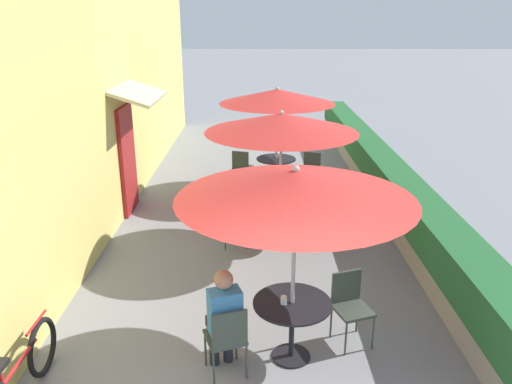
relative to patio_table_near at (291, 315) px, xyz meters
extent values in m
cube|color=#E0CC6B|center=(-3.08, 5.39, 1.55)|extent=(0.24, 15.16, 4.20)
cube|color=maroon|center=(-2.92, 4.63, 0.50)|extent=(0.08, 0.96, 2.10)
cube|color=beige|center=(-2.61, 4.63, 1.80)|extent=(0.78, 1.80, 0.30)
cube|color=gray|center=(2.22, 5.29, -0.33)|extent=(0.44, 14.16, 0.45)
cube|color=#235B2D|center=(2.22, 5.29, 0.18)|extent=(0.60, 13.45, 0.56)
cylinder|color=black|center=(0.00, 0.00, -0.54)|extent=(0.44, 0.44, 0.02)
cylinder|color=black|center=(0.00, 0.00, -0.19)|extent=(0.06, 0.06, 0.70)
cylinder|color=black|center=(0.00, 0.00, 0.16)|extent=(0.88, 0.88, 0.02)
cylinder|color=#B7B7BC|center=(0.00, 0.00, 0.55)|extent=(0.04, 0.04, 2.20)
cone|color=red|center=(0.00, 0.00, 1.54)|extent=(2.49, 2.49, 0.31)
sphere|color=#B7B7BC|center=(0.00, 0.00, 1.70)|extent=(0.07, 0.07, 0.07)
cube|color=#384238|center=(0.73, 0.26, -0.10)|extent=(0.51, 0.51, 0.04)
cube|color=#384238|center=(0.67, 0.44, 0.11)|extent=(0.37, 0.16, 0.42)
cylinder|color=#384238|center=(0.62, 0.03, -0.33)|extent=(0.02, 0.02, 0.45)
cylinder|color=#384238|center=(0.96, 0.15, -0.33)|extent=(0.02, 0.02, 0.45)
cylinder|color=#384238|center=(0.50, 0.37, -0.33)|extent=(0.02, 0.02, 0.45)
cylinder|color=#384238|center=(0.84, 0.49, -0.33)|extent=(0.02, 0.02, 0.45)
cube|color=#384238|center=(-0.73, -0.26, -0.10)|extent=(0.51, 0.51, 0.04)
cube|color=#384238|center=(-0.67, -0.44, 0.11)|extent=(0.37, 0.16, 0.42)
cylinder|color=#384238|center=(-0.62, -0.03, -0.33)|extent=(0.02, 0.02, 0.45)
cylinder|color=#384238|center=(-0.96, -0.15, -0.33)|extent=(0.02, 0.02, 0.45)
cylinder|color=#384238|center=(-0.50, -0.37, -0.33)|extent=(0.02, 0.02, 0.45)
cylinder|color=#384238|center=(-0.84, -0.49, -0.33)|extent=(0.02, 0.02, 0.45)
cylinder|color=#23232D|center=(-0.72, -0.06, -0.32)|extent=(0.11, 0.11, 0.47)
cylinder|color=#23232D|center=(-0.87, -0.12, -0.32)|extent=(0.11, 0.11, 0.47)
cube|color=#23232D|center=(-0.76, -0.18, -0.02)|extent=(0.40, 0.44, 0.12)
cube|color=teal|center=(-0.73, -0.28, 0.23)|extent=(0.39, 0.32, 0.50)
sphere|color=#A87556|center=(-0.73, -0.26, 0.60)|extent=(0.20, 0.20, 0.20)
cylinder|color=white|center=(-0.10, -0.03, 0.21)|extent=(0.07, 0.07, 0.09)
cylinder|color=black|center=(0.00, 3.11, -0.54)|extent=(0.44, 0.44, 0.02)
cylinder|color=black|center=(0.00, 3.11, -0.19)|extent=(0.06, 0.06, 0.70)
cylinder|color=black|center=(0.00, 3.11, 0.16)|extent=(0.88, 0.88, 0.02)
cylinder|color=#B7B7BC|center=(0.00, 3.11, 0.55)|extent=(0.04, 0.04, 2.20)
cone|color=red|center=(0.00, 3.11, 1.54)|extent=(2.49, 2.49, 0.31)
sphere|color=#B7B7BC|center=(0.00, 3.11, 1.70)|extent=(0.07, 0.07, 0.07)
cube|color=#384238|center=(0.78, 3.22, -0.10)|extent=(0.45, 0.45, 0.04)
cube|color=#384238|center=(0.75, 3.40, 0.11)|extent=(0.38, 0.09, 0.42)
cylinder|color=#384238|center=(0.62, 3.02, -0.33)|extent=(0.02, 0.02, 0.45)
cylinder|color=#384238|center=(0.98, 3.07, -0.33)|extent=(0.02, 0.02, 0.45)
cylinder|color=#384238|center=(0.57, 3.37, -0.33)|extent=(0.02, 0.02, 0.45)
cylinder|color=#384238|center=(0.93, 3.43, -0.33)|extent=(0.02, 0.02, 0.45)
cylinder|color=#23232D|center=(0.72, 3.03, -0.32)|extent=(0.11, 0.11, 0.47)
cylinder|color=#23232D|center=(0.88, 3.06, -0.32)|extent=(0.11, 0.11, 0.47)
cube|color=#23232D|center=(0.79, 3.13, -0.02)|extent=(0.35, 0.40, 0.12)
cube|color=#AD424C|center=(0.77, 3.24, 0.23)|extent=(0.37, 0.27, 0.50)
sphere|color=#A87556|center=(0.78, 3.22, 0.60)|extent=(0.20, 0.20, 0.20)
cube|color=#384238|center=(-0.77, 2.99, -0.10)|extent=(0.45, 0.45, 0.04)
cube|color=#384238|center=(-0.74, 2.81, 0.11)|extent=(0.38, 0.09, 0.42)
cylinder|color=#384238|center=(-0.61, 3.20, -0.33)|extent=(0.02, 0.02, 0.45)
cylinder|color=#384238|center=(-0.97, 3.14, -0.33)|extent=(0.02, 0.02, 0.45)
cylinder|color=#384238|center=(-0.56, 2.84, -0.33)|extent=(0.02, 0.02, 0.45)
cylinder|color=#384238|center=(-0.92, 2.79, -0.33)|extent=(0.02, 0.02, 0.45)
cylinder|color=#232328|center=(0.17, 3.08, 0.21)|extent=(0.07, 0.07, 0.09)
cylinder|color=black|center=(0.05, 5.91, -0.54)|extent=(0.44, 0.44, 0.02)
cylinder|color=black|center=(0.05, 5.91, -0.19)|extent=(0.06, 0.06, 0.70)
cylinder|color=black|center=(0.05, 5.91, 0.16)|extent=(0.88, 0.88, 0.02)
cylinder|color=#B7B7BC|center=(0.05, 5.91, 0.55)|extent=(0.04, 0.04, 2.20)
cone|color=red|center=(0.05, 5.91, 1.54)|extent=(2.49, 2.49, 0.31)
sphere|color=#B7B7BC|center=(0.05, 5.91, 1.70)|extent=(0.07, 0.07, 0.07)
cube|color=#384238|center=(0.80, 5.70, -0.10)|extent=(0.49, 0.49, 0.04)
cube|color=#384238|center=(0.85, 5.88, 0.11)|extent=(0.37, 0.13, 0.42)
cylinder|color=#384238|center=(0.58, 5.58, -0.33)|extent=(0.02, 0.02, 0.45)
cylinder|color=#384238|center=(0.92, 5.48, -0.33)|extent=(0.02, 0.02, 0.45)
cylinder|color=#384238|center=(0.67, 5.92, -0.33)|extent=(0.02, 0.02, 0.45)
cylinder|color=#384238|center=(1.02, 5.83, -0.33)|extent=(0.02, 0.02, 0.45)
cube|color=#384238|center=(-0.70, 6.12, -0.10)|extent=(0.49, 0.49, 0.04)
cube|color=#384238|center=(-0.75, 5.94, 0.11)|extent=(0.37, 0.13, 0.42)
cylinder|color=#384238|center=(-0.48, 6.25, -0.33)|extent=(0.02, 0.02, 0.45)
cylinder|color=#384238|center=(-0.83, 6.34, -0.33)|extent=(0.02, 0.02, 0.45)
cylinder|color=#384238|center=(-0.58, 5.90, -0.33)|extent=(0.02, 0.02, 0.45)
cylinder|color=#384238|center=(-0.93, 6.00, -0.33)|extent=(0.02, 0.02, 0.45)
cylinder|color=white|center=(0.11, 6.04, 0.21)|extent=(0.07, 0.07, 0.09)
torus|color=black|center=(-2.72, -0.25, -0.23)|extent=(0.07, 0.64, 0.64)
cylinder|color=#B21E1E|center=(-2.73, -0.77, -0.06)|extent=(0.05, 0.81, 0.04)
cylinder|color=#B21E1E|center=(-2.72, -0.29, 0.10)|extent=(0.04, 0.46, 0.03)
camera|label=1|loc=(-0.40, -4.78, 3.15)|focal=35.00mm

